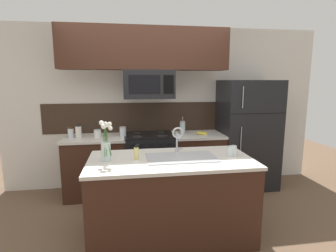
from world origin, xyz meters
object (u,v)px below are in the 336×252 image
(stove_range, at_px, (150,163))
(banana_bunch, at_px, (202,133))
(storage_jar_short, at_px, (97,133))
(french_press, at_px, (183,127))
(microwave, at_px, (149,84))
(flower_vase, at_px, (106,147))
(spare_glass, at_px, (234,151))
(storage_jar_medium, at_px, (78,131))
(drinking_glass, at_px, (230,151))
(sink_faucet, at_px, (178,136))
(refrigerator, at_px, (247,134))
(dish_soap_bottle, at_px, (136,153))
(storage_jar_tall, at_px, (71,133))
(storage_jar_squat, at_px, (123,132))

(stove_range, relative_size, banana_bunch, 4.87)
(storage_jar_short, xyz_separation_m, french_press, (1.31, 0.06, 0.04))
(microwave, relative_size, flower_vase, 1.74)
(french_press, bearing_deg, flower_vase, -130.11)
(storage_jar_short, xyz_separation_m, spare_glass, (1.63, -1.25, 0.00))
(microwave, distance_m, french_press, 0.87)
(banana_bunch, bearing_deg, storage_jar_medium, 178.64)
(storage_jar_medium, xyz_separation_m, drinking_glass, (1.85, -1.25, -0.04))
(sink_faucet, xyz_separation_m, flower_vase, (-0.80, -0.20, -0.05))
(microwave, height_order, refrigerator, microwave)
(refrigerator, xyz_separation_m, sink_faucet, (-1.36, -1.05, 0.23))
(refrigerator, bearing_deg, dish_soap_bottle, -145.94)
(sink_faucet, xyz_separation_m, drinking_glass, (0.56, -0.23, -0.14))
(storage_jar_medium, distance_m, sink_faucet, 1.65)
(microwave, distance_m, drinking_glass, 1.65)
(microwave, bearing_deg, refrigerator, 1.46)
(french_press, relative_size, sink_faucet, 0.87)
(storage_jar_tall, xyz_separation_m, french_press, (1.70, 0.04, 0.02))
(microwave, distance_m, refrigerator, 1.80)
(sink_faucet, distance_m, flower_vase, 0.83)
(banana_bunch, bearing_deg, spare_glass, -88.92)
(refrigerator, xyz_separation_m, storage_jar_tall, (-2.77, 0.00, 0.11))
(storage_jar_tall, bearing_deg, sink_faucet, -36.76)
(drinking_glass, bearing_deg, banana_bunch, 89.04)
(stove_range, height_order, refrigerator, refrigerator)
(storage_jar_tall, relative_size, flower_vase, 0.35)
(storage_jar_squat, bearing_deg, spare_glass, -44.67)
(storage_jar_tall, distance_m, french_press, 1.70)
(refrigerator, xyz_separation_m, dish_soap_bottle, (-1.85, -1.25, 0.10))
(spare_glass, xyz_separation_m, flower_vase, (-1.40, 0.02, 0.09))
(storage_jar_short, xyz_separation_m, drinking_glass, (1.59, -1.26, -0.00))
(storage_jar_medium, relative_size, flower_vase, 0.45)
(banana_bunch, xyz_separation_m, drinking_glass, (-0.02, -1.21, 0.03))
(stove_range, height_order, storage_jar_medium, storage_jar_medium)
(storage_jar_medium, bearing_deg, storage_jar_short, 2.79)
(storage_jar_squat, xyz_separation_m, french_press, (0.94, 0.08, 0.03))
(stove_range, relative_size, refrigerator, 0.53)
(storage_jar_medium, relative_size, storage_jar_short, 1.70)
(storage_jar_short, bearing_deg, french_press, 2.71)
(stove_range, bearing_deg, storage_jar_tall, 178.80)
(stove_range, distance_m, microwave, 1.23)
(dish_soap_bottle, bearing_deg, stove_range, 79.03)
(storage_jar_squat, height_order, spare_glass, storage_jar_squat)
(microwave, xyz_separation_m, refrigerator, (1.61, 0.04, -0.81))
(sink_faucet, bearing_deg, microwave, 103.85)
(stove_range, distance_m, drinking_glass, 1.58)
(storage_jar_short, distance_m, drinking_glass, 2.03)
(storage_jar_medium, bearing_deg, spare_glass, -33.14)
(stove_range, distance_m, flower_vase, 1.48)
(drinking_glass, distance_m, spare_glass, 0.04)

